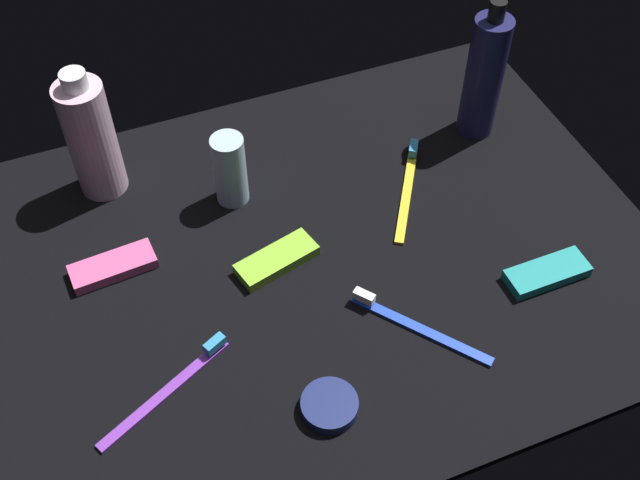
{
  "coord_description": "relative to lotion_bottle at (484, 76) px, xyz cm",
  "views": [
    {
      "loc": [
        -22.95,
        -57.36,
        76.59
      ],
      "look_at": [
        0.0,
        0.0,
        3.0
      ],
      "focal_mm": 43.95,
      "sensor_mm": 36.0,
      "label": 1
    }
  ],
  "objects": [
    {
      "name": "toothbrush_purple",
      "position": [
        -51.6,
        -25.16,
        -8.8
      ],
      "size": [
        16.75,
        8.87,
        2.1
      ],
      "color": "purple",
      "rests_on": "ground_plane"
    },
    {
      "name": "lotion_bottle",
      "position": [
        0.0,
        0.0,
        0.0
      ],
      "size": [
        5.21,
        5.21,
        21.05
      ],
      "color": "#1D1E4F",
      "rests_on": "ground_plane"
    },
    {
      "name": "snack_bar_teal",
      "position": [
        -5.07,
        -27.25,
        -8.66
      ],
      "size": [
        10.43,
        4.09,
        1.5
      ],
      "primitive_type": "cube",
      "rotation": [
        0.0,
        0.0,
        0.01
      ],
      "color": "teal",
      "rests_on": "ground_plane"
    },
    {
      "name": "ground_plane",
      "position": [
        -29.59,
        -13.77,
        -10.01
      ],
      "size": [
        84.0,
        64.0,
        1.2
      ],
      "primitive_type": "cube",
      "color": "black"
    },
    {
      "name": "bodywash_bottle",
      "position": [
        -52.14,
        8.44,
        -0.73
      ],
      "size": [
        6.25,
        6.25,
        18.92
      ],
      "color": "silver",
      "rests_on": "ground_plane"
    },
    {
      "name": "deodorant_stick",
      "position": [
        -36.67,
        -0.18,
        -4.22
      ],
      "size": [
        4.29,
        4.29,
        10.37
      ],
      "primitive_type": "cylinder",
      "color": "silver",
      "rests_on": "ground_plane"
    },
    {
      "name": "toothbrush_blue",
      "position": [
        -23.61,
        -27.67,
        -8.8
      ],
      "size": [
        12.0,
        14.94,
        2.1
      ],
      "color": "blue",
      "rests_on": "ground_plane"
    },
    {
      "name": "cream_tin_left",
      "position": [
        -36.6,
        -34.04,
        -8.61
      ],
      "size": [
        6.28,
        6.28,
        1.6
      ],
      "primitive_type": "cylinder",
      "color": "navy",
      "rests_on": "ground_plane"
    },
    {
      "name": "toothbrush_yellow",
      "position": [
        -14.23,
        -7.31,
        -8.8
      ],
      "size": [
        10.62,
        15.87,
        2.1
      ],
      "color": "yellow",
      "rests_on": "ground_plane"
    },
    {
      "name": "snack_bar_lime",
      "position": [
        -35.07,
        -13.0,
        -8.66
      ],
      "size": [
        11.07,
        6.46,
        1.5
      ],
      "primitive_type": "cube",
      "rotation": [
        0.0,
        0.0,
        0.25
      ],
      "color": "#8CD133",
      "rests_on": "ground_plane"
    },
    {
      "name": "snack_bar_pink",
      "position": [
        -54.15,
        -6.51,
        -8.66
      ],
      "size": [
        10.66,
        4.72,
        1.5
      ],
      "primitive_type": "cube",
      "rotation": [
        0.0,
        0.0,
        0.07
      ],
      "color": "#E55999",
      "rests_on": "ground_plane"
    }
  ]
}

